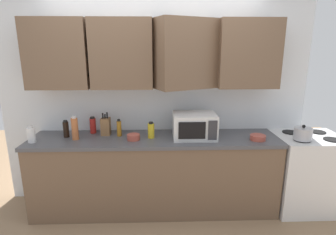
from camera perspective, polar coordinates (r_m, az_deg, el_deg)
The scene contains 14 objects.
wall_back_with_cabinets at distance 3.18m, azimuth -2.91°, elevation 8.86°, with size 3.70×0.58×2.60m.
counter_run at distance 3.27m, azimuth -2.72°, elevation -11.66°, with size 2.83×0.63×0.90m.
stove_range at distance 3.69m, azimuth 26.95°, elevation -10.16°, with size 0.76×0.64×0.91m.
kettle at distance 3.32m, azimuth 26.55°, elevation -3.06°, with size 0.19×0.19×0.17m.
microwave at distance 3.06m, azimuth 5.57°, elevation -1.73°, with size 0.48×0.37×0.28m.
knife_block at distance 3.24m, azimuth -12.99°, elevation -1.80°, with size 0.10×0.12×0.27m.
bottle_spice_jar at distance 3.16m, azimuth -19.03°, elevation -2.21°, with size 0.07×0.07×0.27m.
bottle_soy_dark at distance 3.29m, azimuth -20.70°, elevation -2.29°, with size 0.06×0.06×0.20m.
bottle_yellow_mustard at distance 3.06m, azimuth -3.58°, elevation -2.73°, with size 0.07×0.07×0.18m.
bottle_white_jar at distance 3.26m, azimuth -26.86°, elevation -3.24°, with size 0.08×0.08×0.19m.
bottle_amber_vinegar at distance 3.16m, azimuth -10.27°, elevation -2.24°, with size 0.05×0.05×0.20m.
bottle_red_sauce at distance 3.35m, azimuth -15.55°, elevation -1.58°, with size 0.07×0.07×0.20m.
bowl_ceramic_small at distance 3.17m, azimuth 18.40°, elevation -4.01°, with size 0.17×0.17×0.06m, color #B24C3D.
bowl_mixing_large at distance 3.03m, azimuth -7.28°, elevation -4.10°, with size 0.14×0.14×0.06m, color #B24C3D.
Camera 1 is at (0.06, -3.23, 1.90)m, focal length 28.92 mm.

